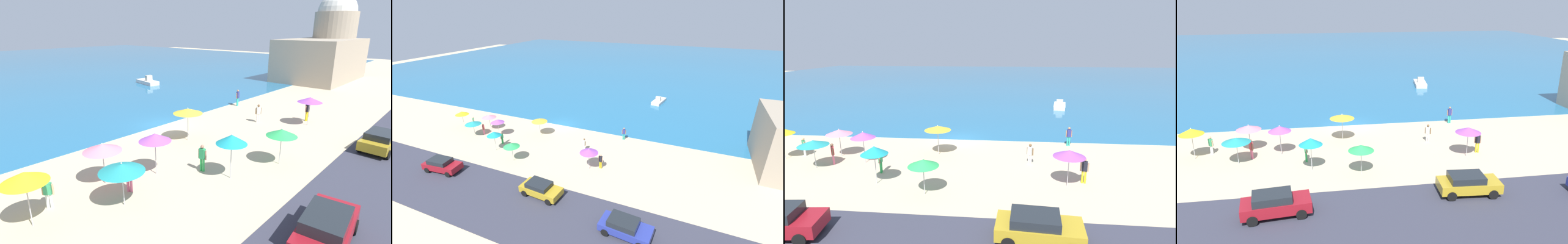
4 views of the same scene
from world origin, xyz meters
TOP-DOWN VIEW (x-y plane):
  - ground_plane at (0.00, 0.00)m, footprint 160.00×160.00m
  - sea at (0.00, 55.00)m, footprint 150.00×110.00m
  - beach_umbrella_0 at (-3.96, -10.32)m, footprint 1.79×1.79m
  - beach_umbrella_1 at (8.79, -9.55)m, footprint 2.10×2.10m
  - beach_umbrella_3 at (-6.47, -6.74)m, footprint 1.90×1.90m
  - beach_umbrella_4 at (-9.14, -5.52)m, footprint 2.10×2.10m
  - beach_umbrella_5 at (-0.32, -11.52)m, footprint 1.92×1.92m
  - beach_umbrella_6 at (-9.72, -8.12)m, footprint 2.22×2.22m
  - beach_umbrella_7 at (-1.10, -4.27)m, footprint 2.24×2.24m
  - bather_0 at (-4.38, -8.54)m, footprint 0.26×0.57m
  - bather_1 at (6.57, -5.83)m, footprint 0.49×0.38m
  - bather_2 at (-12.28, -5.70)m, footprint 0.44×0.42m
  - bather_3 at (10.42, -0.92)m, footprint 0.57×0.26m
  - bather_4 at (-8.78, -7.29)m, footprint 0.38×0.50m
  - bather_5 at (9.97, -8.95)m, footprint 0.55×0.30m
  - parked_car_0 at (6.31, -15.74)m, footprint 4.19×2.17m
  - skiff_nearshore at (12.41, 17.03)m, footprint 2.38×4.99m

SIDE VIEW (x-z plane):
  - ground_plane at x=0.00m, z-range 0.00..0.00m
  - sea at x=0.00m, z-range 0.00..0.05m
  - skiff_nearshore at x=12.41m, z-range -0.28..1.07m
  - parked_car_0 at x=6.31m, z-range 0.11..1.52m
  - bather_2 at x=-12.28m, z-range 0.09..1.68m
  - bather_1 at x=6.57m, z-range 0.10..1.77m
  - bather_0 at x=-4.38m, z-range 0.10..1.80m
  - bather_4 at x=-8.78m, z-range 0.10..1.80m
  - bather_3 at x=10.42m, z-range 0.11..1.92m
  - bather_5 at x=9.97m, z-range 0.11..1.93m
  - beach_umbrella_6 at x=-9.72m, z-range 0.86..3.12m
  - beach_umbrella_5 at x=-0.32m, z-range 0.90..3.29m
  - beach_umbrella_4 at x=-9.14m, z-range 0.93..3.32m
  - beach_umbrella_3 at x=-6.47m, z-range 0.99..3.59m
  - beach_umbrella_1 at x=8.79m, z-range 1.00..3.60m
  - beach_umbrella_7 at x=-1.10m, z-range 1.03..3.61m
  - beach_umbrella_0 at x=-3.96m, z-range 1.01..3.72m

